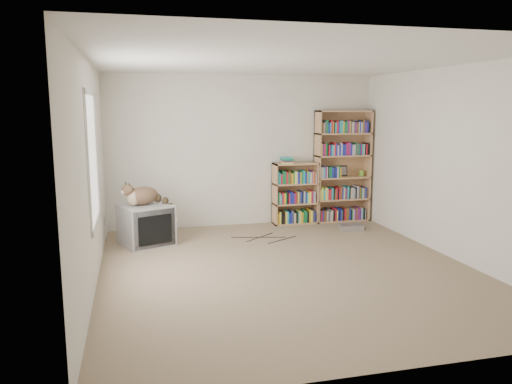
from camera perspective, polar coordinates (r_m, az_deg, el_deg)
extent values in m
cube|color=gray|center=(6.23, 3.63, -8.79)|extent=(4.50, 5.00, 0.01)
cube|color=white|center=(8.36, -1.45, 4.70)|extent=(4.50, 0.02, 2.50)
cube|color=white|center=(3.68, 15.61, -1.92)|extent=(4.50, 0.02, 2.50)
cube|color=white|center=(5.70, -18.38, 1.92)|extent=(0.02, 5.00, 2.50)
cube|color=white|center=(6.97, 21.70, 3.05)|extent=(0.02, 5.00, 2.50)
cube|color=white|center=(5.94, 3.89, 14.77)|extent=(4.50, 5.00, 0.02)
cube|color=white|center=(5.88, -18.19, 3.62)|extent=(0.02, 1.22, 1.52)
cube|color=#9D9DA0|center=(7.39, -12.43, -3.69)|extent=(0.85, 0.81, 0.59)
cube|color=black|center=(7.13, -11.51, -4.14)|extent=(0.59, 0.26, 0.54)
cube|color=black|center=(7.12, -11.44, -4.26)|extent=(0.47, 0.20, 0.41)
cube|color=black|center=(7.51, -12.83, -3.58)|extent=(0.50, 0.46, 0.35)
ellipsoid|color=#362116|center=(7.35, -12.85, -0.43)|extent=(0.57, 0.50, 0.26)
ellipsoid|color=#362116|center=(7.41, -12.01, -0.40)|extent=(0.30, 0.31, 0.20)
ellipsoid|color=tan|center=(7.26, -13.88, -0.67)|extent=(0.25, 0.25, 0.22)
ellipsoid|color=#362116|center=(7.21, -14.46, 0.24)|extent=(0.22, 0.22, 0.16)
sphere|color=beige|center=(7.19, -14.91, 0.00)|extent=(0.09, 0.09, 0.07)
cone|color=black|center=(7.17, -14.32, 0.80)|extent=(0.09, 0.10, 0.08)
cone|color=black|center=(7.25, -14.65, 0.89)|extent=(0.09, 0.10, 0.08)
cube|color=#AC7E56|center=(8.59, 6.99, 2.82)|extent=(0.02, 0.30, 1.92)
cube|color=#AC7E56|center=(8.97, 12.59, 2.94)|extent=(0.03, 0.30, 1.92)
cube|color=#AC7E56|center=(8.89, 9.49, 2.99)|extent=(0.96, 0.03, 1.92)
cube|color=#AC7E56|center=(8.71, 10.03, 9.08)|extent=(0.96, 0.30, 0.02)
cube|color=#AC7E56|center=(8.93, 9.68, -3.16)|extent=(0.96, 0.30, 0.03)
cube|color=#AC7E56|center=(8.85, 9.74, -0.77)|extent=(0.96, 0.30, 0.03)
cube|color=#AC7E56|center=(8.79, 9.81, 1.66)|extent=(0.96, 0.30, 0.02)
cube|color=#AC7E56|center=(8.75, 9.88, 4.12)|extent=(0.96, 0.30, 0.02)
cube|color=#AC7E56|center=(8.72, 9.96, 6.60)|extent=(0.96, 0.30, 0.02)
cube|color=red|center=(8.90, 9.69, -2.49)|extent=(0.88, 0.24, 0.19)
cube|color=#1926A3|center=(8.83, 9.76, -0.08)|extent=(0.88, 0.24, 0.19)
cube|color=#136D39|center=(8.78, 9.83, 2.35)|extent=(0.88, 0.24, 0.19)
cube|color=beige|center=(8.74, 9.90, 4.82)|extent=(0.88, 0.24, 0.19)
cube|color=black|center=(8.72, 9.98, 7.30)|extent=(0.88, 0.24, 0.19)
cube|color=#AC7E56|center=(8.42, 2.14, -0.26)|extent=(0.02, 0.30, 1.04)
cube|color=#AC7E56|center=(8.65, 6.83, -0.06)|extent=(0.02, 0.30, 1.04)
cube|color=#AC7E56|center=(8.66, 4.23, -0.01)|extent=(0.76, 0.03, 1.04)
cube|color=#AC7E56|center=(8.46, 4.56, 3.24)|extent=(0.76, 0.30, 0.02)
cube|color=#AC7E56|center=(8.63, 4.47, -3.50)|extent=(0.76, 0.30, 0.03)
cube|color=#AC7E56|center=(8.56, 4.50, -1.28)|extent=(0.76, 0.30, 0.03)
cube|color=#AC7E56|center=(8.50, 4.53, 0.97)|extent=(0.76, 0.30, 0.02)
cube|color=red|center=(8.60, 4.48, -2.80)|extent=(0.68, 0.24, 0.19)
cube|color=#1926A3|center=(8.54, 4.51, -0.57)|extent=(0.68, 0.24, 0.19)
cube|color=#136D39|center=(8.48, 4.54, 1.69)|extent=(0.68, 0.24, 0.19)
cube|color=red|center=(8.36, 3.57, 3.63)|extent=(0.19, 0.24, 0.11)
cylinder|color=#66A22E|center=(8.93, 11.94, 2.12)|extent=(0.09, 0.09, 0.10)
cube|color=black|center=(8.90, 9.94, 2.42)|extent=(0.14, 0.05, 0.18)
cube|color=#A6A6AB|center=(8.30, 10.81, -3.96)|extent=(0.41, 0.32, 0.08)
cube|color=silver|center=(7.74, -16.87, -3.08)|extent=(0.01, 0.08, 0.13)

